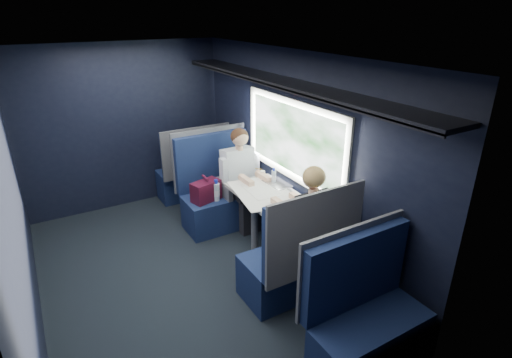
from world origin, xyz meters
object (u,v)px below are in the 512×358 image
man (242,174)px  bottle_small (274,176)px  cup (263,174)px  seat_bay_far (297,261)px  seat_row_front (193,172)px  table (266,200)px  woman (308,219)px  laptop (283,177)px  seat_row_back (365,319)px  seat_bay_near (219,194)px

man → bottle_small: man is taller
bottle_small → cup: bearing=94.9°
seat_bay_far → seat_row_front: bearing=90.0°
table → cup: bearing=63.3°
woman → laptop: 0.90m
table → bottle_small: size_ratio=5.16×
laptop → bottle_small: 0.11m
laptop → cup: size_ratio=4.51×
table → laptop: size_ratio=2.77×
seat_row_front → cup: size_ratio=14.49×
seat_row_back → cup: 2.30m
seat_bay_far → seat_row_front: 2.67m
woman → laptop: (0.27, 0.86, 0.08)m
seat_row_front → seat_bay_near: bearing=-90.8°
seat_bay_far → seat_row_back: seat_bay_far is taller
seat_bay_near → woman: woman is taller
seat_bay_near → laptop: bearing=-53.4°
seat_bay_near → laptop: seat_bay_near is taller
seat_row_front → bottle_small: bearing=-75.0°
man → seat_row_front: bearing=102.8°
seat_row_front → cup: bearing=-73.4°
seat_row_front → seat_bay_far: bearing=-90.0°
seat_bay_near → seat_bay_far: 1.74m
seat_bay_far → bottle_small: bearing=68.7°
seat_bay_near → seat_bay_far: bearing=-89.6°
seat_row_back → man: man is taller
laptop → cup: (-0.11, 0.29, -0.03)m
seat_row_front → seat_row_back: bearing=-90.0°
man → laptop: 0.61m
laptop → bottle_small: size_ratio=1.86×
seat_row_front → laptop: 1.77m
man → woman: same height
seat_bay_far → laptop: size_ratio=3.49×
seat_row_front → seat_row_back: size_ratio=1.00×
table → woman: bearing=-84.5°
seat_row_front → seat_row_back: same height
cup → seat_row_back: bearing=-100.2°
seat_bay_far → seat_row_back: size_ratio=1.09×
table → seat_bay_far: (-0.18, -0.87, -0.25)m
woman → cup: bearing=82.4°
seat_row_front → cup: (0.40, -1.36, 0.37)m
bottle_small → cup: (-0.02, 0.23, -0.05)m
bottle_small → woman: bearing=-100.7°
seat_row_back → cup: size_ratio=14.49×
man → cup: size_ratio=16.51×
table → cup: 0.51m
seat_bay_near → bottle_small: (0.44, -0.65, 0.40)m
table → cup: size_ratio=12.49×
seat_bay_far → seat_row_back: bearing=-90.0°
bottle_small → seat_row_back: bearing=-101.9°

